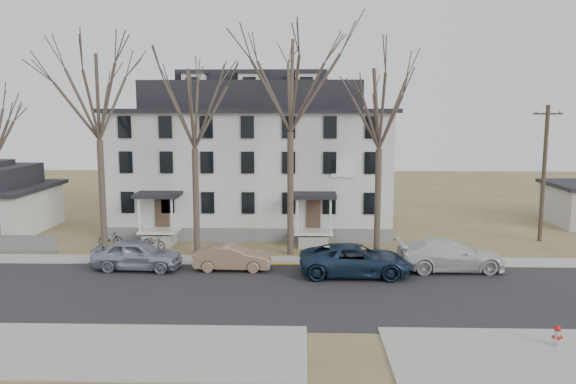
{
  "coord_description": "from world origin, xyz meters",
  "views": [
    {
      "loc": [
        1.86,
        -25.17,
        9.13
      ],
      "look_at": [
        0.87,
        9.0,
        4.15
      ],
      "focal_mm": 35.0,
      "sensor_mm": 36.0,
      "label": 1
    }
  ],
  "objects_px": {
    "tree_center": "(290,78)",
    "car_tan": "(232,258)",
    "tree_far_left": "(97,91)",
    "car_silver": "(137,255)",
    "tree_mid_left": "(194,103)",
    "car_navy": "(355,261)",
    "bicycle_left": "(154,242)",
    "utility_pole_far": "(544,172)",
    "bicycle_right": "(110,239)",
    "fire_hydrant": "(557,337)",
    "car_white": "(450,256)",
    "tree_mid_right": "(380,103)",
    "boarding_house": "(254,159)"
  },
  "relations": [
    {
      "from": "bicycle_right",
      "to": "car_navy",
      "type": "bearing_deg",
      "value": -120.39
    },
    {
      "from": "utility_pole_far",
      "to": "bicycle_left",
      "type": "height_order",
      "value": "utility_pole_far"
    },
    {
      "from": "bicycle_right",
      "to": "car_tan",
      "type": "bearing_deg",
      "value": -130.26
    },
    {
      "from": "boarding_house",
      "to": "utility_pole_far",
      "type": "xyz_separation_m",
      "value": [
        20.5,
        -3.95,
        -0.47
      ]
    },
    {
      "from": "utility_pole_far",
      "to": "car_tan",
      "type": "bearing_deg",
      "value": -158.97
    },
    {
      "from": "tree_center",
      "to": "car_tan",
      "type": "relative_size",
      "value": 3.34
    },
    {
      "from": "tree_mid_left",
      "to": "tree_mid_right",
      "type": "xyz_separation_m",
      "value": [
        11.5,
        0.0,
        0.0
      ]
    },
    {
      "from": "tree_center",
      "to": "utility_pole_far",
      "type": "relative_size",
      "value": 1.55
    },
    {
      "from": "car_silver",
      "to": "car_navy",
      "type": "relative_size",
      "value": 0.82
    },
    {
      "from": "tree_mid_left",
      "to": "bicycle_right",
      "type": "distance_m",
      "value": 11.26
    },
    {
      "from": "car_silver",
      "to": "car_navy",
      "type": "bearing_deg",
      "value": -90.4
    },
    {
      "from": "tree_mid_left",
      "to": "tree_center",
      "type": "distance_m",
      "value": 6.18
    },
    {
      "from": "tree_mid_right",
      "to": "bicycle_right",
      "type": "xyz_separation_m",
      "value": [
        -17.81,
        1.92,
        -9.13
      ]
    },
    {
      "from": "tree_center",
      "to": "car_tan",
      "type": "xyz_separation_m",
      "value": [
        -3.24,
        -3.77,
        -10.36
      ]
    },
    {
      "from": "tree_mid_left",
      "to": "bicycle_left",
      "type": "height_order",
      "value": "tree_mid_left"
    },
    {
      "from": "tree_mid_right",
      "to": "car_tan",
      "type": "relative_size",
      "value": 2.9
    },
    {
      "from": "tree_mid_right",
      "to": "car_silver",
      "type": "relative_size",
      "value": 2.49
    },
    {
      "from": "tree_far_left",
      "to": "tree_center",
      "type": "relative_size",
      "value": 0.93
    },
    {
      "from": "tree_mid_left",
      "to": "car_navy",
      "type": "bearing_deg",
      "value": -25.49
    },
    {
      "from": "bicycle_left",
      "to": "car_white",
      "type": "bearing_deg",
      "value": -74.73
    },
    {
      "from": "tree_center",
      "to": "car_navy",
      "type": "xyz_separation_m",
      "value": [
        3.73,
        -4.64,
        -10.22
      ]
    },
    {
      "from": "car_white",
      "to": "bicycle_right",
      "type": "relative_size",
      "value": 3.89
    },
    {
      "from": "tree_center",
      "to": "fire_hydrant",
      "type": "height_order",
      "value": "tree_center"
    },
    {
      "from": "tree_mid_left",
      "to": "car_silver",
      "type": "bearing_deg",
      "value": -125.48
    },
    {
      "from": "car_tan",
      "to": "tree_mid_left",
      "type": "bearing_deg",
      "value": 36.56
    },
    {
      "from": "car_tan",
      "to": "car_white",
      "type": "height_order",
      "value": "car_white"
    },
    {
      "from": "car_silver",
      "to": "bicycle_right",
      "type": "xyz_separation_m",
      "value": [
        -3.57,
        5.76,
        -0.4
      ]
    },
    {
      "from": "tree_far_left",
      "to": "tree_mid_left",
      "type": "relative_size",
      "value": 1.08
    },
    {
      "from": "car_silver",
      "to": "tree_center",
      "type": "bearing_deg",
      "value": -63.01
    },
    {
      "from": "car_navy",
      "to": "fire_hydrant",
      "type": "relative_size",
      "value": 6.92
    },
    {
      "from": "tree_far_left",
      "to": "car_silver",
      "type": "bearing_deg",
      "value": -49.67
    },
    {
      "from": "tree_center",
      "to": "car_silver",
      "type": "distance_m",
      "value": 13.98
    },
    {
      "from": "tree_far_left",
      "to": "tree_center",
      "type": "xyz_separation_m",
      "value": [
        12.0,
        0.0,
        0.74
      ]
    },
    {
      "from": "utility_pole_far",
      "to": "fire_hydrant",
      "type": "height_order",
      "value": "utility_pole_far"
    },
    {
      "from": "tree_center",
      "to": "bicycle_left",
      "type": "distance_m",
      "value": 13.94
    },
    {
      "from": "tree_mid_right",
      "to": "bicycle_left",
      "type": "bearing_deg",
      "value": 176.51
    },
    {
      "from": "car_tan",
      "to": "bicycle_right",
      "type": "bearing_deg",
      "value": 58.25
    },
    {
      "from": "car_silver",
      "to": "tree_mid_right",
      "type": "bearing_deg",
      "value": -71.65
    },
    {
      "from": "utility_pole_far",
      "to": "fire_hydrant",
      "type": "bearing_deg",
      "value": -110.52
    },
    {
      "from": "tree_far_left",
      "to": "tree_center",
      "type": "bearing_deg",
      "value": 0.0
    },
    {
      "from": "tree_far_left",
      "to": "utility_pole_far",
      "type": "xyz_separation_m",
      "value": [
        29.5,
        4.2,
        -5.44
      ]
    },
    {
      "from": "car_white",
      "to": "car_tan",
      "type": "bearing_deg",
      "value": 88.85
    },
    {
      "from": "car_tan",
      "to": "tree_center",
      "type": "bearing_deg",
      "value": -40.28
    },
    {
      "from": "car_silver",
      "to": "car_navy",
      "type": "height_order",
      "value": "car_silver"
    },
    {
      "from": "utility_pole_far",
      "to": "fire_hydrant",
      "type": "distance_m",
      "value": 19.94
    },
    {
      "from": "tree_mid_left",
      "to": "car_tan",
      "type": "xyz_separation_m",
      "value": [
        2.76,
        -3.77,
        -8.88
      ]
    },
    {
      "from": "tree_mid_left",
      "to": "tree_mid_right",
      "type": "bearing_deg",
      "value": 0.0
    },
    {
      "from": "boarding_house",
      "to": "tree_mid_right",
      "type": "bearing_deg",
      "value": -43.81
    },
    {
      "from": "tree_mid_right",
      "to": "car_navy",
      "type": "height_order",
      "value": "tree_mid_right"
    },
    {
      "from": "boarding_house",
      "to": "tree_mid_right",
      "type": "relative_size",
      "value": 1.63
    }
  ]
}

